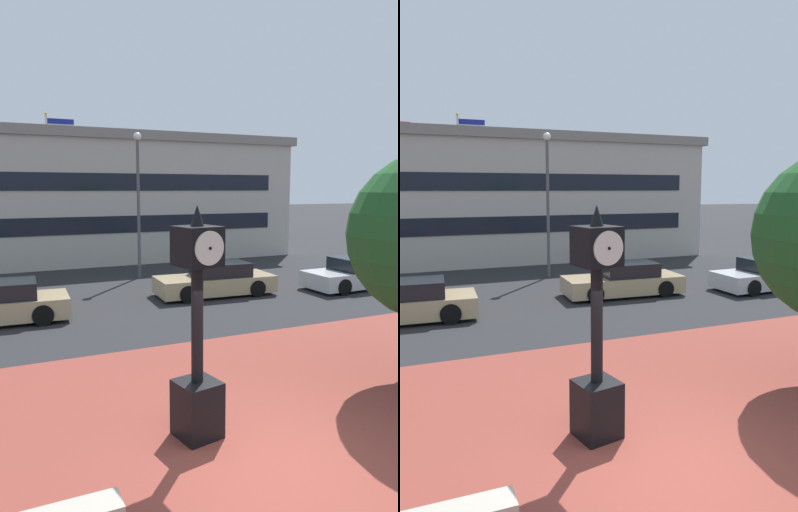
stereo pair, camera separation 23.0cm
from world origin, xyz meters
TOP-DOWN VIEW (x-y plane):
  - ground_plane at (0.00, 0.00)m, footprint 200.00×200.00m
  - plaza_brick_paving at (0.00, 0.92)m, footprint 44.00×9.85m
  - street_clock at (-0.74, 1.30)m, footprint 0.78×0.78m
  - car_street_near at (-3.68, 9.95)m, footprint 4.43×2.00m
  - car_street_far at (9.99, 9.55)m, footprint 4.18×2.06m
  - car_street_distant at (4.17, 10.69)m, footprint 4.64×2.08m
  - flagpole_secondary at (-0.83, 19.23)m, footprint 1.40×0.14m
  - civic_building at (-2.45, 27.01)m, footprint 32.07×16.28m
  - street_lamp_post at (2.52, 15.43)m, footprint 0.36×0.36m

SIDE VIEW (x-z plane):
  - ground_plane at x=0.00m, z-range 0.00..0.00m
  - plaza_brick_paving at x=0.00m, z-range 0.00..0.01m
  - car_street_near at x=-3.68m, z-range -0.07..1.21m
  - car_street_far at x=9.99m, z-range -0.07..1.21m
  - car_street_distant at x=4.17m, z-range -0.07..1.21m
  - street_clock at x=-0.74m, z-range -0.31..3.54m
  - civic_building at x=-2.45m, z-range 0.01..7.19m
  - street_lamp_post at x=2.52m, z-range 0.74..7.34m
  - flagpole_secondary at x=-0.83m, z-range 0.59..8.40m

